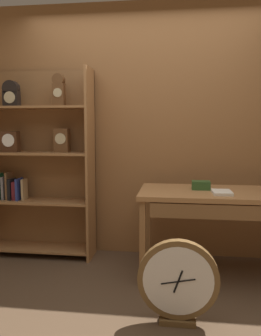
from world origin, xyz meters
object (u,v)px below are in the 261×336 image
workbench (224,201)px  toolbox_small (201,185)px  bookshelf (37,163)px  round_clock_large (178,281)px  open_repair_manual (222,192)px

workbench → toolbox_small: size_ratio=9.11×
bookshelf → toolbox_small: size_ratio=11.76×
round_clock_large → open_repair_manual: bearing=62.9°
workbench → round_clock_large: (-0.40, -0.81, -0.40)m
bookshelf → round_clock_large: 1.99m
workbench → open_repair_manual: size_ratio=6.78×
open_repair_manual → round_clock_large: (-0.36, -0.71, -0.49)m
workbench → toolbox_small: (-0.20, 0.09, 0.12)m
bookshelf → round_clock_large: (1.47, -1.16, -0.67)m
open_repair_manual → bookshelf: bearing=164.5°
workbench → toolbox_small: bearing=154.9°
bookshelf → workbench: size_ratio=1.29×
bookshelf → round_clock_large: bookshelf is taller
toolbox_small → open_repair_manual: toolbox_small is taller
workbench → round_clock_large: 0.99m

